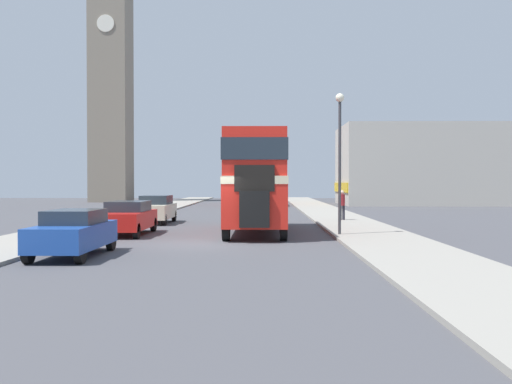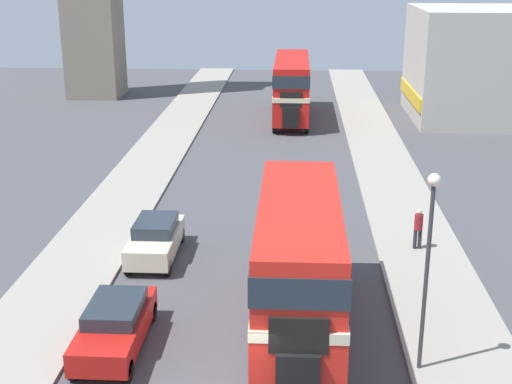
% 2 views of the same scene
% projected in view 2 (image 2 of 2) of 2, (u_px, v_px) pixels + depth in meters
% --- Properties ---
extents(double_decker_bus, '(2.54, 9.36, 4.40)m').
position_uv_depth(double_decker_bus, '(299.00, 257.00, 21.94)').
color(double_decker_bus, red).
rests_on(double_decker_bus, ground_plane).
extents(bus_distant, '(2.48, 11.22, 4.41)m').
position_uv_depth(bus_distant, '(292.00, 83.00, 51.92)').
color(bus_distant, red).
rests_on(bus_distant, ground_plane).
extents(car_parked_mid, '(1.76, 4.43, 1.46)m').
position_uv_depth(car_parked_mid, '(115.00, 325.00, 21.66)').
color(car_parked_mid, red).
rests_on(car_parked_mid, ground_plane).
extents(car_parked_far, '(1.71, 4.20, 1.54)m').
position_uv_depth(car_parked_far, '(155.00, 238.00, 28.19)').
color(car_parked_far, beige).
rests_on(car_parked_far, ground_plane).
extents(pedestrian_walking, '(0.34, 0.34, 1.69)m').
position_uv_depth(pedestrian_walking, '(418.00, 226.00, 28.67)').
color(pedestrian_walking, '#282833').
rests_on(pedestrian_walking, sidewalk_right).
extents(street_lamp, '(0.36, 0.36, 5.86)m').
position_uv_depth(street_lamp, '(429.00, 245.00, 19.37)').
color(street_lamp, '#38383D').
rests_on(street_lamp, sidewalk_right).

